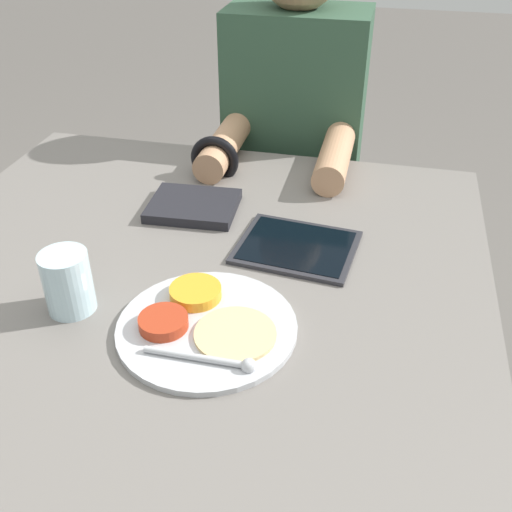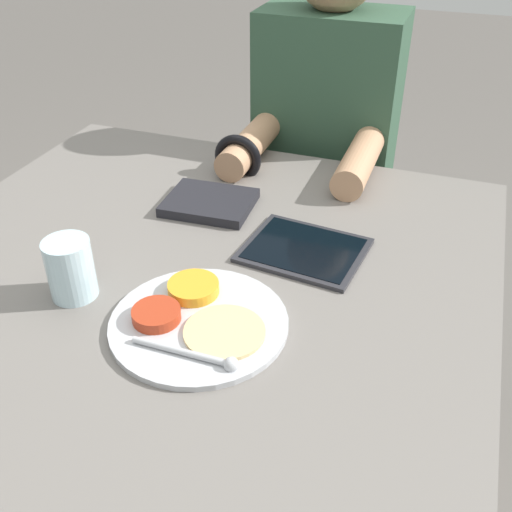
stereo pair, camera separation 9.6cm
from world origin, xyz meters
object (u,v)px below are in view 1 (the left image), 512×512
at_px(red_notebook, 193,207).
at_px(person_diner, 292,189).
at_px(thali_tray, 204,324).
at_px(tablet_device, 297,247).
at_px(drinking_glass, 68,282).

distance_m(red_notebook, person_diner, 0.51).
bearing_deg(thali_tray, tablet_device, 68.01).
bearing_deg(thali_tray, red_notebook, 110.40).
bearing_deg(red_notebook, thali_tray, -69.60).
relative_size(red_notebook, person_diner, 0.15).
xyz_separation_m(person_diner, drinking_glass, (-0.22, -0.80, 0.22)).
bearing_deg(tablet_device, red_notebook, 157.42).
relative_size(person_diner, drinking_glass, 12.13).
height_order(tablet_device, person_diner, person_diner).
distance_m(person_diner, drinking_glass, 0.86).
bearing_deg(person_diner, tablet_device, -79.54).
distance_m(thali_tray, drinking_glass, 0.22).
bearing_deg(drinking_glass, thali_tray, -0.20).
bearing_deg(person_diner, red_notebook, -105.32).
xyz_separation_m(tablet_device, drinking_glass, (-0.32, -0.25, 0.05)).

